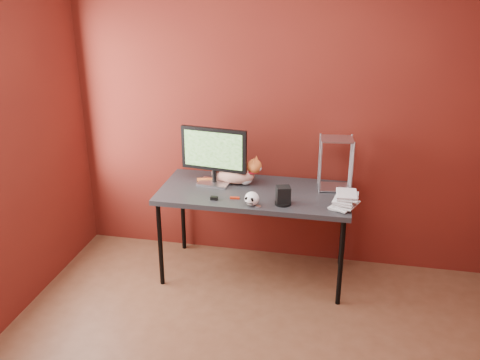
% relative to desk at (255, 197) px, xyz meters
% --- Properties ---
extents(room, '(3.52, 3.52, 2.61)m').
position_rel_desk_xyz_m(room, '(0.15, -1.37, 0.75)').
color(room, '#4F2C1B').
rests_on(room, ground).
extents(desk, '(1.50, 0.70, 0.75)m').
position_rel_desk_xyz_m(desk, '(0.00, 0.00, 0.00)').
color(desk, black).
rests_on(desk, ground).
extents(monitor, '(0.54, 0.20, 0.47)m').
position_rel_desk_xyz_m(monitor, '(-0.35, 0.07, 0.31)').
color(monitor, '#B0B0B5').
rests_on(monitor, desk).
extents(cat, '(0.54, 0.25, 0.25)m').
position_rel_desk_xyz_m(cat, '(-0.20, 0.13, 0.14)').
color(cat, '#CB532B').
rests_on(cat, desk).
extents(skull_mug, '(0.11, 0.11, 0.10)m').
position_rel_desk_xyz_m(skull_mug, '(0.02, -0.28, 0.10)').
color(skull_mug, white).
rests_on(skull_mug, desk).
extents(speaker, '(0.12, 0.12, 0.14)m').
position_rel_desk_xyz_m(speaker, '(0.25, -0.21, 0.12)').
color(speaker, black).
rests_on(speaker, desk).
extents(book_stack, '(0.22, 0.24, 1.18)m').
position_rel_desk_xyz_m(book_stack, '(0.63, -0.14, 0.64)').
color(book_stack, beige).
rests_on(book_stack, desk).
extents(wire_rack, '(0.26, 0.22, 0.42)m').
position_rel_desk_xyz_m(wire_rack, '(0.61, 0.17, 0.26)').
color(wire_rack, '#B0B0B5').
rests_on(wire_rack, desk).
extents(pocket_knife, '(0.07, 0.03, 0.01)m').
position_rel_desk_xyz_m(pocket_knife, '(-0.12, -0.18, 0.06)').
color(pocket_knife, '#A7220C').
rests_on(pocket_knife, desk).
extents(black_gadget, '(0.06, 0.04, 0.03)m').
position_rel_desk_xyz_m(black_gadget, '(-0.27, -0.23, 0.06)').
color(black_gadget, black).
rests_on(black_gadget, desk).
extents(washer, '(0.04, 0.04, 0.00)m').
position_rel_desk_xyz_m(washer, '(0.07, -0.29, 0.05)').
color(washer, '#B0B0B5').
rests_on(washer, desk).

